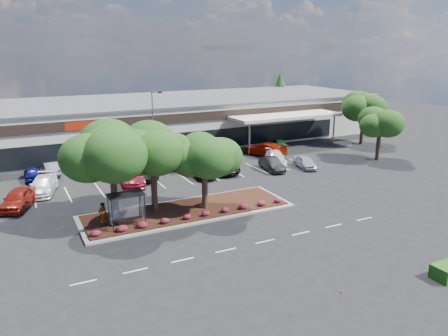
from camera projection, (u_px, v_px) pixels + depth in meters
name	position (u px, v px, depth m)	size (l,w,h in m)	color
ground	(230.00, 224.00, 34.79)	(160.00, 160.00, 0.00)	black
retail_store	(122.00, 122.00, 63.16)	(80.40, 25.20, 6.25)	beige
landscape_island	(188.00, 211.00, 37.33)	(18.00, 6.00, 0.26)	gray
lane_markings	(181.00, 188.00, 43.70)	(33.12, 20.06, 0.01)	silver
shrub_row	(197.00, 215.00, 35.42)	(17.00, 0.80, 0.50)	maroon
bus_shelter	(126.00, 200.00, 33.46)	(2.75, 1.55, 2.59)	black
island_tree_west	(113.00, 172.00, 34.07)	(7.20, 7.20, 7.89)	#183B11
island_tree_mid	(153.00, 168.00, 36.27)	(6.60, 6.60, 7.32)	#183B11
island_tree_east	(205.00, 171.00, 36.82)	(5.80, 5.80, 6.50)	#183B11
tree_east_near	(379.00, 134.00, 53.82)	(5.60, 5.60, 6.51)	#183B11
tree_east_far	(363.00, 118.00, 62.73)	(6.40, 6.40, 7.62)	#183B11
conifer_north_east	(280.00, 95.00, 86.22)	(3.96, 3.96, 9.00)	#183B11
person_waiting	(103.00, 214.00, 33.47)	(0.71, 0.47, 1.96)	#594C47
light_pole	(154.00, 133.00, 51.12)	(1.42, 0.75, 8.85)	gray
survey_stake	(340.00, 297.00, 23.38)	(0.08, 0.14, 1.09)	#A68657
car_0	(18.00, 199.00, 38.10)	(2.01, 4.99, 1.70)	maroon
car_1	(43.00, 185.00, 42.05)	(2.22, 5.46, 1.58)	white
car_2	(130.00, 176.00, 44.88)	(2.33, 5.72, 1.66)	maroon
car_3	(140.00, 171.00, 46.75)	(2.67, 5.79, 1.61)	black
car_4	(201.00, 171.00, 47.39)	(2.21, 4.80, 1.33)	black
car_5	(220.00, 165.00, 49.14)	(2.67, 5.80, 1.61)	black
car_6	(272.00, 164.00, 49.92)	(1.56, 4.48, 1.47)	black
car_7	(276.00, 157.00, 53.01)	(2.03, 5.00, 1.45)	white
car_8	(305.00, 162.00, 50.88)	(1.64, 4.09, 1.39)	#B1B4BD
car_9	(33.00, 173.00, 46.34)	(1.68, 4.18, 1.43)	navy
car_10	(51.00, 168.00, 48.24)	(1.53, 4.38, 1.44)	slate
car_11	(108.00, 164.00, 49.50)	(1.74, 4.99, 1.64)	silver
car_12	(167.00, 161.00, 51.00)	(2.14, 5.25, 1.52)	black
car_13	(178.00, 156.00, 53.20)	(1.80, 5.17, 1.70)	navy
car_14	(197.00, 159.00, 51.87)	(1.97, 4.91, 1.67)	#1C5525
car_15	(266.00, 148.00, 57.90)	(2.07, 5.10, 1.48)	#1C4B19
car_16	(265.00, 149.00, 56.68)	(2.41, 5.93, 1.72)	#9A1405
car_17	(279.00, 144.00, 60.44)	(1.73, 4.29, 1.46)	#174726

